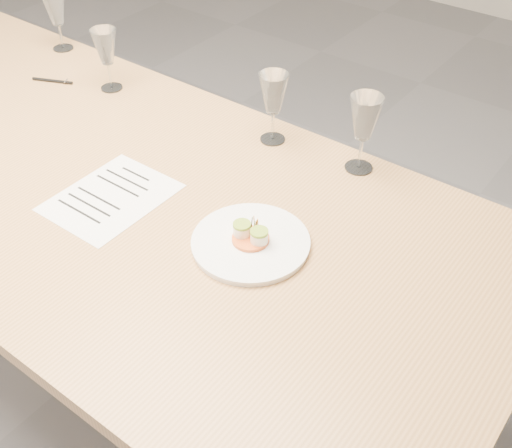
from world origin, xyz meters
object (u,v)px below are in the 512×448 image
Objects in this scene: dinner_plate at (251,242)px; wine_glass_1 at (105,48)px; wine_glass_2 at (273,95)px; wine_glass_3 at (365,120)px; dining_table at (80,182)px; recipe_sheet at (111,197)px; wine_glass_0 at (55,10)px; ballpoint_pen at (53,81)px.

wine_glass_1 reaches higher than dinner_plate.
dinner_plate is 0.86m from wine_glass_1.
wine_glass_3 reaches higher than wine_glass_2.
wine_glass_3 is at bearing 6.17° from wine_glass_1.
recipe_sheet is (0.19, -0.05, 0.07)m from dining_table.
dinner_plate is 1.40× the size of wine_glass_1.
dining_table is at bearing -131.66° from wine_glass_2.
wine_glass_1 is (0.35, -0.10, -0.00)m from wine_glass_0.
ballpoint_pen is (-0.97, 0.24, -0.01)m from dinner_plate.
wine_glass_2 reaches higher than ballpoint_pen.
wine_glass_1 is at bearing -173.83° from wine_glass_3.
dinner_plate is 2.09× the size of ballpoint_pen.
dinner_plate reaches higher than ballpoint_pen.
wine_glass_2 reaches higher than wine_glass_1.
wine_glass_2 is (0.58, 0.06, 0.00)m from wine_glass_1.
wine_glass_0 is (-1.14, 0.42, 0.13)m from dinner_plate.
recipe_sheet is at bearing -43.35° from wine_glass_1.
wine_glass_3 reaches higher than dinner_plate.
dinner_plate is 1.36× the size of wine_glass_0.
dinner_plate is at bearing -95.69° from wine_glass_3.
dining_table is 0.57m from wine_glass_2.
ballpoint_pen is 0.28m from wine_glass_0.
wine_glass_3 is (0.26, 0.03, 0.01)m from wine_glass_2.
recipe_sheet is 1.51× the size of wine_glass_0.
dinner_plate is 0.43m from wine_glass_3.
wine_glass_3 is at bearing -0.29° from wine_glass_0.
dining_table is 12.08× the size of wine_glass_2.
wine_glass_1 is (-0.41, 0.39, 0.13)m from recipe_sheet.
dining_table is 12.52× the size of wine_glass_1.
dinner_plate is 0.39m from recipe_sheet.
wine_glass_2 reaches higher than dinner_plate.
wine_glass_3 reaches higher than ballpoint_pen.
dinner_plate reaches higher than recipe_sheet.
wine_glass_1 is (0.18, 0.08, 0.13)m from ballpoint_pen.
dinner_plate is 1.35× the size of wine_glass_2.
recipe_sheet reaches higher than dining_table.
dining_table is 0.48m from ballpoint_pen.
recipe_sheet is 0.66m from wine_glass_3.
recipe_sheet is at bearing -32.62° from wine_glass_0.
wine_glass_2 reaches higher than wine_glass_0.
wine_glass_2 is at bearing 119.59° from dinner_plate.
wine_glass_0 is at bearing 147.10° from recipe_sheet.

